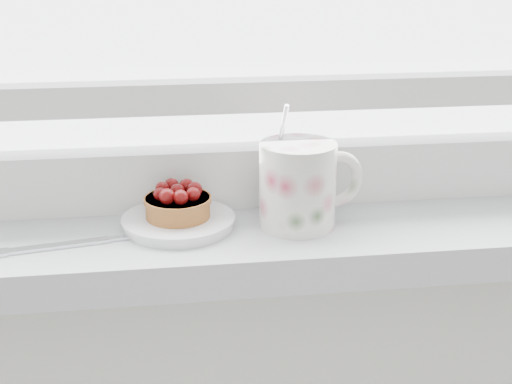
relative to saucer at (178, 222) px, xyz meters
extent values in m
cube|color=silver|center=(0.06, 0.00, -0.03)|extent=(1.60, 0.20, 0.04)
cube|color=silver|center=(0.06, 0.07, 0.03)|extent=(1.30, 0.05, 0.07)
cube|color=silver|center=(0.06, 0.07, 0.12)|extent=(1.30, 0.04, 0.04)
cylinder|color=white|center=(0.00, 0.00, 0.00)|extent=(0.12, 0.12, 0.01)
cylinder|color=brown|center=(0.00, 0.00, 0.02)|extent=(0.07, 0.07, 0.02)
cylinder|color=brown|center=(0.00, 0.00, 0.03)|extent=(0.07, 0.07, 0.01)
sphere|color=#420101|center=(0.00, 0.00, 0.04)|extent=(0.02, 0.02, 0.02)
sphere|color=#420101|center=(0.02, 0.00, 0.04)|extent=(0.02, 0.02, 0.02)
sphere|color=#420101|center=(0.01, 0.01, 0.04)|extent=(0.02, 0.02, 0.02)
sphere|color=#420101|center=(-0.01, 0.02, 0.04)|extent=(0.02, 0.02, 0.02)
sphere|color=#420101|center=(-0.02, 0.01, 0.04)|extent=(0.02, 0.02, 0.02)
sphere|color=#420101|center=(-0.02, 0.00, 0.03)|extent=(0.01, 0.01, 0.01)
sphere|color=#420101|center=(-0.01, -0.02, 0.04)|extent=(0.02, 0.02, 0.02)
sphere|color=#420101|center=(0.00, -0.02, 0.04)|extent=(0.02, 0.02, 0.02)
sphere|color=#420101|center=(0.02, -0.01, 0.04)|extent=(0.02, 0.02, 0.02)
cylinder|color=silver|center=(0.13, -0.01, 0.04)|extent=(0.10, 0.10, 0.09)
cylinder|color=black|center=(0.13, -0.01, 0.08)|extent=(0.07, 0.07, 0.01)
torus|color=silver|center=(0.17, -0.01, 0.04)|extent=(0.07, 0.02, 0.06)
cylinder|color=silver|center=(0.11, 0.00, 0.10)|extent=(0.01, 0.02, 0.06)
cube|color=silver|center=(-0.13, -0.04, 0.00)|extent=(0.11, 0.03, 0.00)
cube|color=silver|center=(-0.06, -0.03, 0.00)|extent=(0.02, 0.01, 0.00)
cube|color=silver|center=(-0.04, -0.02, 0.00)|extent=(0.04, 0.03, 0.00)
cube|color=silver|center=(0.00, -0.03, 0.00)|extent=(0.04, 0.01, 0.00)
cube|color=silver|center=(0.00, -0.02, 0.00)|extent=(0.04, 0.01, 0.00)
cube|color=silver|center=(-0.01, -0.01, 0.00)|extent=(0.04, 0.01, 0.00)
cube|color=silver|center=(-0.01, -0.01, 0.00)|extent=(0.04, 0.01, 0.00)
camera|label=1|loc=(-0.02, -0.73, 0.30)|focal=50.00mm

